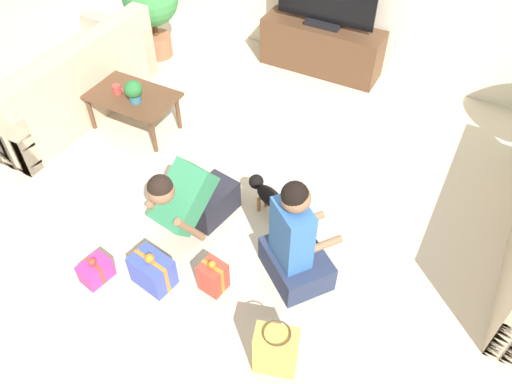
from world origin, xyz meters
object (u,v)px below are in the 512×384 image
Objects in this scene: person_kneeling at (192,199)px; tv at (326,0)px; gift_box_c at (96,271)px; sofa_left at (67,86)px; gift_box_b at (213,277)px; potted_plant_corner_left at (151,3)px; coffee_table at (131,98)px; tabletop_plant at (133,90)px; gift_box_a at (153,271)px; mug at (117,89)px; tv_console at (321,48)px; gift_bag_a at (276,350)px; dog at (267,194)px; person_sitting at (295,244)px.

tv is at bearing 100.53° from person_kneeling.
tv is 3.65m from gift_box_c.
tv is at bearing 134.59° from sofa_left.
potted_plant_corner_left is at bearing 132.60° from gift_box_b.
tv reaches higher than gift_box_b.
coffee_table is at bearing 94.57° from sofa_left.
tabletop_plant is at bearing -60.33° from potted_plant_corner_left.
mug is at bearing 134.78° from gift_box_a.
coffee_table is at bearing -122.36° from tv_console.
gift_box_b is (2.36, -2.57, -0.53)m from potted_plant_corner_left.
gift_bag_a is (2.39, -1.63, -0.15)m from coffee_table.
sofa_left is at bearing 153.96° from gift_box_b.
sofa_left is 1.90× the size of potted_plant_corner_left.
sofa_left is at bearing 168.32° from person_kneeling.
gift_bag_a is at bearing -71.60° from tv_console.
gift_box_b is at bearing 63.96° from sofa_left.
mug is at bearing 122.00° from gift_box_c.
tv_console is 2.01m from potted_plant_corner_left.
tabletop_plant is (-1.16, 1.39, 0.40)m from gift_box_a.
gift_box_c is (1.67, -1.57, -0.20)m from sofa_left.
person_kneeling is 0.91m from gift_box_c.
tv is at bearing -145.03° from dog.
person_sitting is 2.25× the size of gift_bag_a.
gift_bag_a is (1.18, -3.55, -0.63)m from tv.
potted_plant_corner_left is at bearing 116.99° from coffee_table.
person_kneeling is 3.27× the size of gift_box_c.
gift_bag_a is 2.78m from tabletop_plant.
gift_box_b is (1.71, -1.29, -0.23)m from coffee_table.
person_kneeling is 1.37m from gift_bag_a.
person_kneeling is (0.05, -2.78, 0.08)m from tv_console.
tv_console is at bearing 100.53° from person_kneeling.
potted_plant_corner_left is at bearing -161.19° from tv_console.
coffee_table is 0.90× the size of person_sitting.
tv_console is 5.44× the size of gift_box_c.
sofa_left is 2.21m from person_kneeling.
person_kneeling is 6.93× the size of mug.
gift_bag_a is at bearing -71.60° from tv.
coffee_table is 2.32m from tv.
dog is at bearing -78.17° from tv.
gift_box_b is 0.71× the size of gift_bag_a.
tv is at bearing 55.90° from mug.
potted_plant_corner_left reaches higher than dog.
gift_box_a is 1.13m from gift_bag_a.
dog is 1.87m from mug.
tv reaches higher than person_sitting.
potted_plant_corner_left is at bearing 125.25° from gift_box_a.
tv is 9.30× the size of mug.
tv is 3.45m from gift_box_a.
tabletop_plant is at bearing -78.92° from dog.
coffee_table is at bearing 15.31° from person_sitting.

